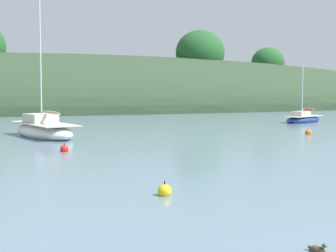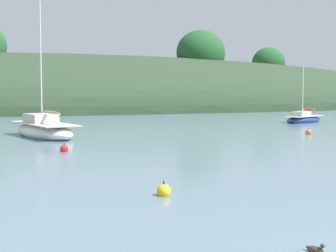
# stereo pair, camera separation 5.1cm
# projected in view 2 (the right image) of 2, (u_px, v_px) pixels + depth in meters

# --- Properties ---
(far_shoreline_hill) EXTENTS (150.00, 36.00, 21.67)m
(far_shoreline_hill) POSITION_uv_depth(u_px,v_px,m) (59.00, 109.00, 75.71)
(far_shoreline_hill) COLOR #2D422B
(far_shoreline_hill) RESTS_ON ground
(sailboat_white_near) EXTENTS (5.34, 3.65, 5.89)m
(sailboat_white_near) POSITION_uv_depth(u_px,v_px,m) (304.00, 119.00, 47.57)
(sailboat_white_near) COLOR navy
(sailboat_white_near) RESTS_ON ground
(sailboat_navy_dinghy) EXTENTS (4.59, 8.07, 11.33)m
(sailboat_navy_dinghy) POSITION_uv_depth(u_px,v_px,m) (44.00, 130.00, 33.46)
(sailboat_navy_dinghy) COLOR white
(sailboat_navy_dinghy) RESTS_ON ground
(mooring_buoy_channel) EXTENTS (0.44, 0.44, 0.54)m
(mooring_buoy_channel) POSITION_uv_depth(u_px,v_px,m) (308.00, 132.00, 35.28)
(mooring_buoy_channel) COLOR orange
(mooring_buoy_channel) RESTS_ON ground
(mooring_buoy_inner) EXTENTS (0.44, 0.44, 0.54)m
(mooring_buoy_inner) POSITION_uv_depth(u_px,v_px,m) (64.00, 149.00, 25.60)
(mooring_buoy_inner) COLOR red
(mooring_buoy_inner) RESTS_ON ground
(mooring_buoy_outer) EXTENTS (0.44, 0.44, 0.54)m
(mooring_buoy_outer) POSITION_uv_depth(u_px,v_px,m) (164.00, 191.00, 15.10)
(mooring_buoy_outer) COLOR yellow
(mooring_buoy_outer) RESTS_ON ground
(duck_lead) EXTENTS (0.33, 0.40, 0.24)m
(duck_lead) POSITION_uv_depth(u_px,v_px,m) (316.00, 249.00, 9.86)
(duck_lead) COLOR #473828
(duck_lead) RESTS_ON ground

